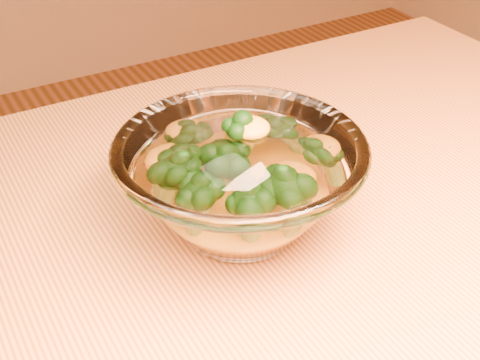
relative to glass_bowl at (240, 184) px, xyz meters
name	(u,v)px	position (x,y,z in m)	size (l,w,h in m)	color
glass_bowl	(240,184)	(0.00, 0.00, 0.00)	(0.21, 0.21, 0.09)	white
cheese_sauce	(240,203)	(0.00, 0.00, -0.02)	(0.10, 0.10, 0.03)	orange
broccoli_heap	(236,169)	(0.00, 0.01, 0.01)	(0.15, 0.15, 0.07)	black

